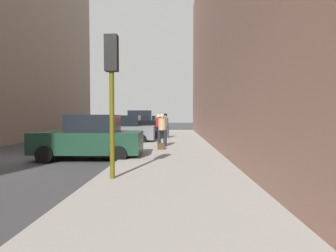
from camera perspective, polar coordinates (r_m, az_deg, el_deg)
The scene contains 12 objects.
ground_plane at distance 12.16m, azimuth -28.57°, elevation -6.30°, with size 120.00×120.00×0.00m, color #38383A.
sidewalk at distance 10.49m, azimuth 1.19°, elevation -6.94°, with size 4.00×40.00×0.15m, color gray.
parked_dark_green_sedan at distance 10.98m, azimuth -16.60°, elevation -2.55°, with size 4.25×2.15×1.79m.
parked_gray_coupe at distance 17.01m, azimuth -9.91°, elevation -0.87°, with size 4.25×2.16×1.79m.
parked_black_suv at distance 23.94m, azimuth -6.45°, elevation 0.45°, with size 4.67×2.20×2.25m.
parked_red_hatchback at distance 29.76m, azimuth -4.80°, elevation 0.43°, with size 4.20×2.07×1.79m.
fire_hydrant at distance 16.82m, azimuth -3.82°, elevation -2.07°, with size 0.42×0.22×0.70m.
traffic_light at distance 6.83m, azimuth -12.15°, elevation 10.76°, with size 0.32×0.32×3.60m.
pedestrian_in_red_jacket at distance 18.27m, azimuth -2.07°, elevation 0.17°, with size 0.52×0.46×1.71m.
pedestrian_with_beanie at distance 19.18m, azimuth -0.53°, elevation 0.36°, with size 0.52×0.46×1.78m.
pedestrian_in_tan_coat at distance 13.74m, azimuth -1.29°, elevation -0.47°, with size 0.52×0.46×1.71m.
duffel_bag at distance 12.61m, azimuth -1.48°, elevation -4.42°, with size 0.32×0.44×0.28m.
Camera 1 is at (6.13, -10.36, 1.73)m, focal length 28.00 mm.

